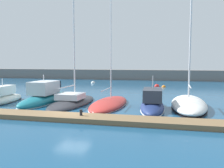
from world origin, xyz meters
name	(u,v)px	position (x,y,z in m)	size (l,w,h in m)	color
ground_plane	(73,116)	(0.00, 0.00, 0.00)	(120.00, 120.00, 0.00)	navy
dock_pier	(67,117)	(0.00, -1.21, 0.18)	(25.19, 1.99, 0.35)	brown
breakwater_seawall	(136,75)	(0.00, 38.94, 1.16)	(108.00, 3.33, 2.32)	slate
motorboat_ivory_nearest	(3,98)	(-9.16, 3.94, 0.49)	(1.71, 6.39, 2.79)	silver
motorboat_teal_second	(46,97)	(-5.34, 5.64, 0.52)	(2.85, 9.60, 3.23)	#19707F
sailboat_charcoal_third	(72,101)	(-2.08, 4.99, 0.26)	(3.26, 9.19, 16.28)	#2D2D33
sailboat_red_fourth	(109,103)	(1.66, 5.19, 0.19)	(3.10, 9.07, 17.77)	#B72D28
motorboat_navy_fifth	(152,104)	(5.86, 4.16, 0.50)	(2.49, 7.54, 3.25)	navy
sailboat_white_sixth	(189,103)	(9.07, 5.58, 0.39)	(3.35, 9.54, 18.45)	white
mooring_buoy_red	(157,87)	(5.35, 24.13, 0.00)	(0.83, 0.83, 0.83)	red
mooring_buoy_orange	(164,87)	(6.51, 23.31, 0.00)	(0.68, 0.68, 0.68)	orange
mooring_buoy_white	(93,83)	(-7.09, 27.86, 0.00)	(0.79, 0.79, 0.79)	white
dock_bollard	(81,112)	(1.12, -1.21, 0.57)	(0.20, 0.20, 0.44)	black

